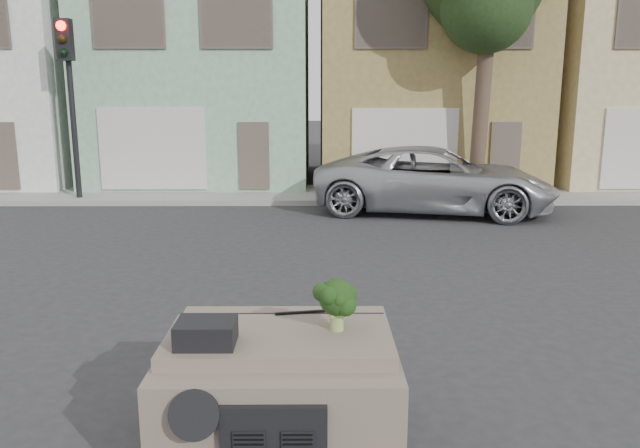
{
  "coord_description": "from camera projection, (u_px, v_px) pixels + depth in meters",
  "views": [
    {
      "loc": [
        0.32,
        -8.13,
        3.15
      ],
      "look_at": [
        0.37,
        0.5,
        1.3
      ],
      "focal_mm": 35.0,
      "sensor_mm": 36.0,
      "label": 1
    }
  ],
  "objects": [
    {
      "name": "townhouse_beige",
      "position": [
        632.0,
        73.0,
        22.06
      ],
      "size": [
        7.2,
        8.2,
        7.55
      ],
      "primitive_type": "cube",
      "color": "#D2BD8A",
      "rests_on": "ground"
    },
    {
      "name": "silver_pickup",
      "position": [
        433.0,
        212.0,
        16.54
      ],
      "size": [
        6.66,
        4.08,
        1.72
      ],
      "primitive_type": "imported",
      "rotation": [
        0.0,
        0.0,
        1.36
      ],
      "color": "#ACADB3",
      "rests_on": "ground"
    },
    {
      "name": "townhouse_mint",
      "position": [
        208.0,
        73.0,
        21.97
      ],
      "size": [
        7.2,
        8.2,
        7.55
      ],
      "primitive_type": "cube",
      "color": "#8EB697",
      "rests_on": "ground"
    },
    {
      "name": "sidewalk",
      "position": [
        306.0,
        195.0,
        18.86
      ],
      "size": [
        40.0,
        3.0,
        0.15
      ],
      "primitive_type": "cube",
      "color": "gray",
      "rests_on": "ground"
    },
    {
      "name": "traffic_signal",
      "position": [
        71.0,
        113.0,
        17.32
      ],
      "size": [
        0.4,
        0.4,
        5.1
      ],
      "primitive_type": "cube",
      "color": "black",
      "rests_on": "ground"
    },
    {
      "name": "tree_near",
      "position": [
        484.0,
        50.0,
        17.33
      ],
      "size": [
        4.4,
        4.0,
        8.5
      ],
      "primitive_type": "cube",
      "color": "#203617",
      "rests_on": "ground"
    },
    {
      "name": "ground_plane",
      "position": [
        293.0,
        324.0,
        8.6
      ],
      "size": [
        120.0,
        120.0,
        0.0
      ],
      "primitive_type": "plane",
      "color": "#303033",
      "rests_on": "ground"
    },
    {
      "name": "broccoli",
      "position": [
        337.0,
        304.0,
        5.34
      ],
      "size": [
        0.43,
        0.43,
        0.47
      ],
      "primitive_type": "cube",
      "rotation": [
        0.0,
        0.0,
        1.7
      ],
      "color": "black",
      "rests_on": "car_dashboard"
    },
    {
      "name": "wiper_arm",
      "position": [
        312.0,
        312.0,
        5.81
      ],
      "size": [
        0.69,
        0.15,
        0.02
      ],
      "primitive_type": "cube",
      "rotation": [
        0.0,
        0.0,
        0.17
      ],
      "color": "black",
      "rests_on": "car_dashboard"
    },
    {
      "name": "townhouse_tan",
      "position": [
        420.0,
        73.0,
        22.02
      ],
      "size": [
        7.2,
        8.2,
        7.55
      ],
      "primitive_type": "cube",
      "color": "olive",
      "rests_on": "ground"
    },
    {
      "name": "car_dashboard",
      "position": [
        281.0,
        387.0,
        5.55
      ],
      "size": [
        2.0,
        1.8,
        1.12
      ],
      "primitive_type": "cube",
      "color": "#766659",
      "rests_on": "ground"
    },
    {
      "name": "instrument_hump",
      "position": [
        206.0,
        333.0,
        5.07
      ],
      "size": [
        0.48,
        0.38,
        0.2
      ],
      "primitive_type": "cube",
      "color": "black",
      "rests_on": "car_dashboard"
    }
  ]
}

